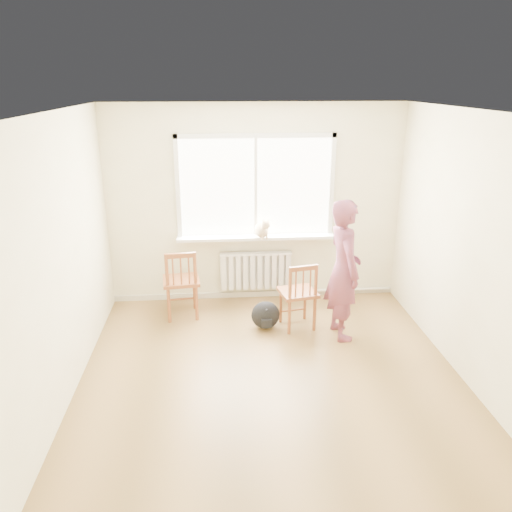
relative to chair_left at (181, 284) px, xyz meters
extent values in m
plane|color=olive|center=(1.01, -1.66, -0.47)|extent=(4.50, 4.50, 0.00)
plane|color=white|center=(1.01, -1.66, 2.23)|extent=(4.50, 4.50, 0.00)
cube|color=#F3EBC2|center=(1.01, 0.59, 0.88)|extent=(4.00, 0.01, 2.70)
cube|color=white|center=(1.01, 0.57, 1.13)|extent=(2.00, 0.02, 1.30)
cube|color=white|center=(1.01, 0.55, 1.81)|extent=(2.12, 0.05, 0.06)
cube|color=white|center=(-0.02, 0.55, 1.13)|extent=(0.06, 0.05, 1.42)
cube|color=white|center=(2.04, 0.55, 1.13)|extent=(0.06, 0.05, 1.42)
cube|color=white|center=(1.01, 0.55, 1.13)|extent=(0.04, 0.05, 1.30)
cube|color=white|center=(1.01, 0.48, 0.46)|extent=(2.15, 0.22, 0.04)
cube|color=white|center=(1.01, 0.54, -0.05)|extent=(1.00, 0.02, 0.55)
cube|color=white|center=(1.01, 0.49, -0.05)|extent=(1.00, 0.10, 0.51)
cube|color=white|center=(1.01, 0.49, 0.21)|extent=(1.00, 0.12, 0.03)
cylinder|color=silver|center=(2.26, 0.53, -0.39)|extent=(1.40, 0.04, 0.04)
cube|color=beige|center=(1.01, 0.57, -0.43)|extent=(4.00, 0.03, 0.08)
cube|color=#9C502D|center=(-0.01, 0.05, 0.02)|extent=(0.51, 0.49, 0.04)
cylinder|color=#9C502D|center=(0.15, 0.25, -0.22)|extent=(0.04, 0.04, 0.50)
cylinder|color=#9C502D|center=(-0.20, 0.21, -0.22)|extent=(0.04, 0.04, 0.50)
cylinder|color=#9C502D|center=(0.19, -0.10, -0.22)|extent=(0.04, 0.04, 0.50)
cylinder|color=#9C502D|center=(-0.16, -0.14, -0.22)|extent=(0.04, 0.04, 0.50)
cylinder|color=#9C502D|center=(0.19, -0.10, 0.00)|extent=(0.04, 0.04, 0.94)
cylinder|color=#9C502D|center=(-0.16, -0.14, 0.00)|extent=(0.04, 0.04, 0.94)
cube|color=#9C502D|center=(0.01, -0.12, 0.43)|extent=(0.38, 0.08, 0.06)
cylinder|color=#9C502D|center=(0.11, -0.11, 0.23)|extent=(0.02, 0.02, 0.37)
cylinder|color=#9C502D|center=(0.01, -0.12, 0.23)|extent=(0.02, 0.02, 0.37)
cylinder|color=#9C502D|center=(-0.08, -0.13, 0.23)|extent=(0.02, 0.02, 0.37)
cube|color=#9C502D|center=(1.46, -0.38, -0.01)|extent=(0.51, 0.49, 0.04)
cylinder|color=#9C502D|center=(1.59, -0.19, -0.24)|extent=(0.04, 0.04, 0.47)
cylinder|color=#9C502D|center=(1.27, -0.25, -0.24)|extent=(0.04, 0.04, 0.47)
cylinder|color=#9C502D|center=(1.66, -0.51, -0.24)|extent=(0.04, 0.04, 0.47)
cylinder|color=#9C502D|center=(1.33, -0.57, -0.24)|extent=(0.04, 0.04, 0.47)
cylinder|color=#9C502D|center=(1.66, -0.51, -0.03)|extent=(0.04, 0.04, 0.88)
cylinder|color=#9C502D|center=(1.33, -0.57, -0.03)|extent=(0.04, 0.04, 0.88)
cube|color=#9C502D|center=(1.49, -0.54, 0.38)|extent=(0.36, 0.10, 0.06)
cylinder|color=#9C502D|center=(1.58, -0.52, 0.19)|extent=(0.02, 0.02, 0.35)
cylinder|color=#9C502D|center=(1.49, -0.54, 0.19)|extent=(0.02, 0.02, 0.35)
cylinder|color=#9C502D|center=(1.40, -0.56, 0.19)|extent=(0.02, 0.02, 0.35)
imported|color=#B73D6E|center=(1.95, -0.64, 0.38)|extent=(0.48, 0.66, 1.70)
ellipsoid|color=beige|center=(1.08, 0.41, 0.58)|extent=(0.26, 0.33, 0.21)
sphere|color=beige|center=(1.12, 0.28, 0.69)|extent=(0.12, 0.12, 0.12)
cone|color=beige|center=(1.09, 0.27, 0.74)|extent=(0.04, 0.04, 0.05)
cone|color=beige|center=(1.15, 0.29, 0.74)|extent=(0.04, 0.04, 0.05)
cylinder|color=beige|center=(1.03, 0.55, 0.52)|extent=(0.08, 0.19, 0.03)
cylinder|color=beige|center=(1.08, 0.30, 0.53)|extent=(0.03, 0.03, 0.10)
cylinder|color=beige|center=(1.14, 0.32, 0.53)|extent=(0.03, 0.03, 0.10)
ellipsoid|color=black|center=(1.06, -0.40, -0.29)|extent=(0.39, 0.32, 0.36)
camera|label=1|loc=(0.49, -6.01, 2.49)|focal=35.00mm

